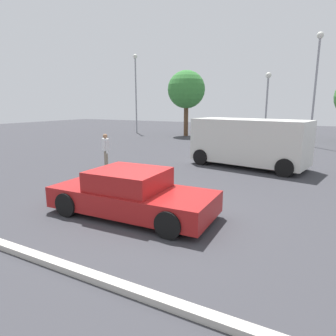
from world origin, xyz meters
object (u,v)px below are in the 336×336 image
light_post_far (317,72)px  sedan_foreground (132,194)px  van_white (249,141)px  light_post_mid (136,82)px  pedestrian (106,148)px  light_post_near (267,94)px  dog (63,188)px

light_post_far → sedan_foreground: bearing=-101.5°
van_white → light_post_far: light_post_far is taller
sedan_foreground → light_post_mid: size_ratio=0.57×
sedan_foreground → pedestrian: size_ratio=2.82×
pedestrian → light_post_mid: (-8.48, 15.10, 4.21)m
van_white → light_post_near: 11.33m
sedan_foreground → dog: bearing=171.3°
dog → light_post_near: size_ratio=0.12×
light_post_near → light_post_far: light_post_far is taller
van_white → light_post_far: bearing=86.9°
sedan_foreground → light_post_far: 17.77m
van_white → light_post_near: size_ratio=1.03×
light_post_mid → van_white: bearing=-39.5°
sedan_foreground → pedestrian: (-4.59, 4.47, 0.36)m
sedan_foreground → light_post_near: 19.00m
sedan_foreground → light_post_mid: light_post_mid is taller
van_white → pedestrian: 6.71m
dog → pedestrian: size_ratio=0.41×
light_post_mid → light_post_far: 16.72m
dog → van_white: size_ratio=0.12×
light_post_near → light_post_far: size_ratio=0.71×
dog → van_white: bearing=46.6°
sedan_foreground → dog: sedan_foreground is taller
sedan_foreground → dog: (-2.99, 0.36, -0.32)m
light_post_near → pedestrian: bearing=-107.8°
light_post_far → pedestrian: bearing=-122.9°
light_post_near → sedan_foreground: bearing=-90.0°
light_post_mid → light_post_near: bearing=-3.7°
van_white → light_post_far: 10.11m
sedan_foreground → light_post_far: (3.43, 16.86, 4.45)m
sedan_foreground → light_post_far: size_ratio=0.59×
dog → light_post_far: 18.33m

